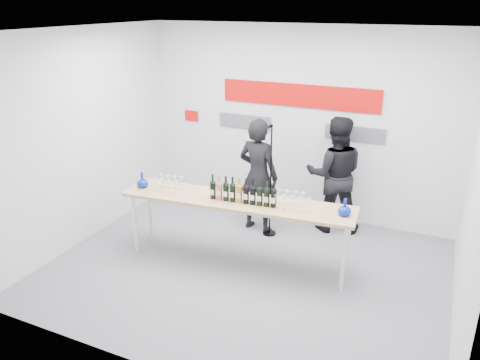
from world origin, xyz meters
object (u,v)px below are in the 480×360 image
object	(u,v)px
presenter_left	(258,176)
mic_stand	(270,202)
tasting_table	(237,205)
presenter_right	(335,175)

from	to	relation	value
presenter_left	mic_stand	distance (m)	0.43
tasting_table	presenter_left	world-z (taller)	presenter_left
presenter_left	presenter_right	bearing A→B (deg)	-146.87
mic_stand	presenter_right	bearing A→B (deg)	43.90
tasting_table	presenter_left	bearing A→B (deg)	91.70
tasting_table	mic_stand	distance (m)	0.99
presenter_right	tasting_table	bearing A→B (deg)	41.97
mic_stand	tasting_table	bearing A→B (deg)	-88.84
presenter_left	tasting_table	bearing A→B (deg)	104.76
presenter_left	mic_stand	bearing A→B (deg)	165.39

